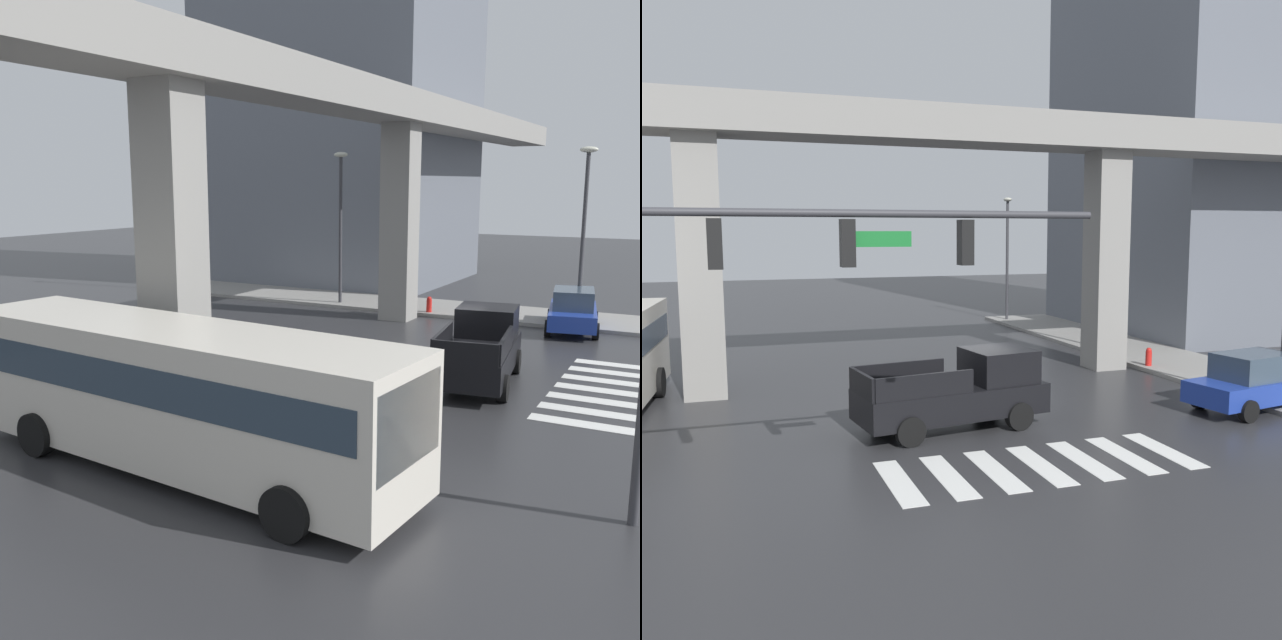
{
  "view_description": "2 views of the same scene",
  "coord_description": "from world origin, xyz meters",
  "views": [
    {
      "loc": [
        -21.1,
        -7.5,
        5.86
      ],
      "look_at": [
        -0.72,
        3.83,
        1.35
      ],
      "focal_mm": 40.11,
      "sensor_mm": 36.0,
      "label": 1
    },
    {
      "loc": [
        -6.67,
        -18.83,
        5.28
      ],
      "look_at": [
        0.61,
        2.03,
        2.45
      ],
      "focal_mm": 38.78,
      "sensor_mm": 36.0,
      "label": 2
    }
  ],
  "objects": [
    {
      "name": "sedan_blue",
      "position": [
        8.18,
        -2.72,
        0.85
      ],
      "size": [
        4.53,
        2.47,
        1.72
      ],
      "color": "#1E3899",
      "rests_on": "ground"
    },
    {
      "name": "elevated_overpass",
      "position": [
        0.0,
        4.4,
        8.18
      ],
      "size": [
        59.48,
        2.26,
        9.48
      ],
      "color": "gray",
      "rests_on": "ground"
    },
    {
      "name": "sidewalk_east",
      "position": [
        10.35,
        2.0,
        0.07
      ],
      "size": [
        4.0,
        36.0,
        0.15
      ],
      "primitive_type": "cube",
      "color": "gray",
      "rests_on": "ground"
    },
    {
      "name": "fire_hydrant",
      "position": [
        8.75,
        3.52,
        0.43
      ],
      "size": [
        0.24,
        0.24,
        0.85
      ],
      "color": "red",
      "rests_on": "ground"
    },
    {
      "name": "crosswalk_stripes",
      "position": [
        -0.0,
        -5.11,
        0.01
      ],
      "size": [
        7.15,
        2.8,
        0.01
      ],
      "color": "silver",
      "rests_on": "ground"
    },
    {
      "name": "traffic_signal_mast",
      "position": [
        -5.69,
        -6.66,
        4.56
      ],
      "size": [
        8.69,
        0.32,
        6.2
      ],
      "color": "#38383D",
      "rests_on": "ground"
    },
    {
      "name": "street_lamp_far_north",
      "position": [
        9.15,
        18.47,
        4.56
      ],
      "size": [
        0.44,
        0.7,
        7.24
      ],
      "color": "#38383D",
      "rests_on": "ground"
    },
    {
      "name": "street_lamp_mid_block",
      "position": [
        9.15,
        8.21,
        4.56
      ],
      "size": [
        0.44,
        0.7,
        7.24
      ],
      "color": "#38383D",
      "rests_on": "ground"
    },
    {
      "name": "pickup_truck",
      "position": [
        -0.68,
        -1.62,
        0.99
      ],
      "size": [
        5.31,
        2.61,
        2.08
      ],
      "color": "black",
      "rests_on": "ground"
    },
    {
      "name": "ground_plane",
      "position": [
        0.0,
        0.0,
        0.0
      ],
      "size": [
        120.0,
        120.0,
        0.0
      ],
      "primitive_type": "plane",
      "color": "#2D2D30"
    }
  ]
}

